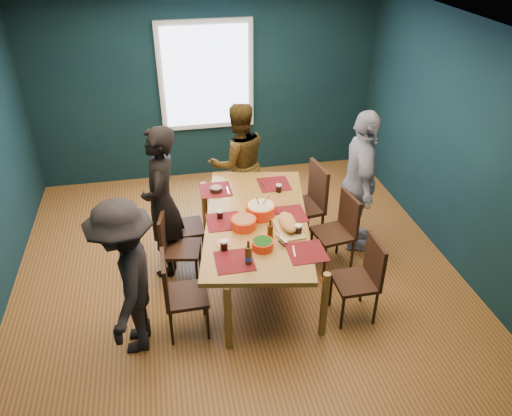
{
  "coord_description": "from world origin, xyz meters",
  "views": [
    {
      "loc": [
        -0.68,
        -4.54,
        3.66
      ],
      "look_at": [
        0.18,
        -0.22,
        0.95
      ],
      "focal_mm": 35.0,
      "sensor_mm": 36.0,
      "label": 1
    }
  ],
  "objects_px": {
    "chair_left_near": "(177,290)",
    "bowl_herbs": "(262,244)",
    "cutting_board": "(288,224)",
    "dining_table": "(257,224)",
    "chair_right_far": "(309,199)",
    "chair_right_near": "(364,274)",
    "person_right": "(360,183)",
    "person_far_left": "(162,203)",
    "person_back": "(239,163)",
    "bowl_salad": "(244,223)",
    "person_near_left": "(127,279)",
    "bowl_dumpling": "(261,210)",
    "chair_right_mid": "(340,226)",
    "chair_left_far": "(178,222)",
    "chair_left_mid": "(173,243)"
  },
  "relations": [
    {
      "from": "chair_left_near",
      "to": "bowl_herbs",
      "type": "xyz_separation_m",
      "value": [
        0.85,
        0.11,
        0.33
      ]
    },
    {
      "from": "chair_left_near",
      "to": "cutting_board",
      "type": "xyz_separation_m",
      "value": [
        1.18,
        0.4,
        0.34
      ]
    },
    {
      "from": "chair_left_near",
      "to": "dining_table",
      "type": "bearing_deg",
      "value": 35.51
    },
    {
      "from": "chair_right_far",
      "to": "chair_right_near",
      "type": "distance_m",
      "value": 1.39
    },
    {
      "from": "chair_right_near",
      "to": "person_right",
      "type": "height_order",
      "value": "person_right"
    },
    {
      "from": "person_far_left",
      "to": "chair_left_near",
      "type": "bearing_deg",
      "value": 12.49
    },
    {
      "from": "chair_left_near",
      "to": "chair_right_far",
      "type": "height_order",
      "value": "chair_right_far"
    },
    {
      "from": "person_back",
      "to": "cutting_board",
      "type": "relative_size",
      "value": 2.74
    },
    {
      "from": "person_far_left",
      "to": "bowl_salad",
      "type": "bearing_deg",
      "value": 65.07
    },
    {
      "from": "person_near_left",
      "to": "chair_right_far",
      "type": "bearing_deg",
      "value": 128.97
    },
    {
      "from": "dining_table",
      "to": "person_right",
      "type": "distance_m",
      "value": 1.38
    },
    {
      "from": "person_near_left",
      "to": "bowl_salad",
      "type": "distance_m",
      "value": 1.31
    },
    {
      "from": "bowl_dumpling",
      "to": "bowl_herbs",
      "type": "distance_m",
      "value": 0.6
    },
    {
      "from": "chair_right_mid",
      "to": "cutting_board",
      "type": "xyz_separation_m",
      "value": [
        -0.71,
        -0.33,
        0.34
      ]
    },
    {
      "from": "chair_left_near",
      "to": "chair_right_mid",
      "type": "bearing_deg",
      "value": 20.77
    },
    {
      "from": "chair_left_far",
      "to": "person_right",
      "type": "xyz_separation_m",
      "value": [
        2.13,
        -0.12,
        0.35
      ]
    },
    {
      "from": "chair_left_near",
      "to": "chair_right_near",
      "type": "distance_m",
      "value": 1.84
    },
    {
      "from": "chair_right_far",
      "to": "chair_right_near",
      "type": "relative_size",
      "value": 1.15
    },
    {
      "from": "chair_left_near",
      "to": "bowl_dumpling",
      "type": "xyz_separation_m",
      "value": [
        0.96,
        0.7,
        0.35
      ]
    },
    {
      "from": "chair_right_near",
      "to": "chair_left_mid",
      "type": "bearing_deg",
      "value": 152.57
    },
    {
      "from": "person_back",
      "to": "person_near_left",
      "type": "height_order",
      "value": "person_back"
    },
    {
      "from": "person_far_left",
      "to": "chair_right_mid",
      "type": "bearing_deg",
      "value": 89.71
    },
    {
      "from": "chair_left_mid",
      "to": "chair_right_mid",
      "type": "distance_m",
      "value": 1.88
    },
    {
      "from": "chair_left_far",
      "to": "person_back",
      "type": "height_order",
      "value": "person_back"
    },
    {
      "from": "dining_table",
      "to": "bowl_herbs",
      "type": "xyz_separation_m",
      "value": [
        -0.05,
        -0.54,
        0.13
      ]
    },
    {
      "from": "chair_right_far",
      "to": "cutting_board",
      "type": "bearing_deg",
      "value": -128.01
    },
    {
      "from": "person_back",
      "to": "bowl_dumpling",
      "type": "relative_size",
      "value": 5.03
    },
    {
      "from": "person_right",
      "to": "chair_left_mid",
      "type": "bearing_deg",
      "value": 108.71
    },
    {
      "from": "cutting_board",
      "to": "dining_table",
      "type": "bearing_deg",
      "value": 132.96
    },
    {
      "from": "person_back",
      "to": "person_near_left",
      "type": "bearing_deg",
      "value": 48.36
    },
    {
      "from": "person_right",
      "to": "bowl_salad",
      "type": "bearing_deg",
      "value": 122.4
    },
    {
      "from": "chair_right_near",
      "to": "bowl_herbs",
      "type": "bearing_deg",
      "value": 165.96
    },
    {
      "from": "person_far_left",
      "to": "bowl_salad",
      "type": "xyz_separation_m",
      "value": [
        0.8,
        -0.54,
        -0.01
      ]
    },
    {
      "from": "person_back",
      "to": "chair_right_mid",
      "type": "bearing_deg",
      "value": 119.44
    },
    {
      "from": "person_right",
      "to": "chair_right_far",
      "type": "bearing_deg",
      "value": 81.6
    },
    {
      "from": "bowl_dumpling",
      "to": "person_right",
      "type": "bearing_deg",
      "value": 15.99
    },
    {
      "from": "chair_right_near",
      "to": "chair_left_near",
      "type": "bearing_deg",
      "value": 175.63
    },
    {
      "from": "chair_left_far",
      "to": "person_back",
      "type": "relative_size",
      "value": 0.55
    },
    {
      "from": "chair_right_near",
      "to": "person_far_left",
      "type": "distance_m",
      "value": 2.26
    },
    {
      "from": "dining_table",
      "to": "bowl_salad",
      "type": "distance_m",
      "value": 0.26
    },
    {
      "from": "bowl_herbs",
      "to": "bowl_salad",
      "type": "bearing_deg",
      "value": 106.04
    },
    {
      "from": "bowl_salad",
      "to": "chair_right_mid",
      "type": "bearing_deg",
      "value": 10.95
    },
    {
      "from": "dining_table",
      "to": "chair_left_near",
      "type": "height_order",
      "value": "chair_left_near"
    },
    {
      "from": "person_back",
      "to": "bowl_salad",
      "type": "bearing_deg",
      "value": 74.26
    },
    {
      "from": "chair_left_mid",
      "to": "bowl_salad",
      "type": "height_order",
      "value": "bowl_salad"
    },
    {
      "from": "chair_left_far",
      "to": "chair_right_near",
      "type": "relative_size",
      "value": 1.0
    },
    {
      "from": "dining_table",
      "to": "chair_left_far",
      "type": "relative_size",
      "value": 2.55
    },
    {
      "from": "chair_left_mid",
      "to": "chair_right_far",
      "type": "relative_size",
      "value": 0.85
    },
    {
      "from": "chair_left_far",
      "to": "bowl_herbs",
      "type": "height_order",
      "value": "bowl_herbs"
    },
    {
      "from": "chair_left_mid",
      "to": "chair_left_near",
      "type": "height_order",
      "value": "chair_left_near"
    }
  ]
}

